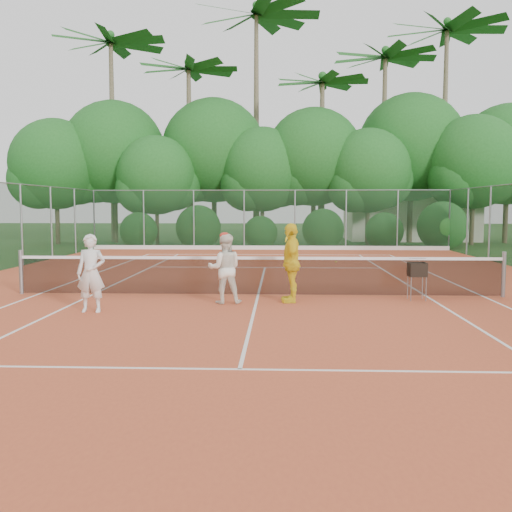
% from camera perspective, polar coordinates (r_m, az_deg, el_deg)
% --- Properties ---
extents(ground, '(120.00, 120.00, 0.00)m').
position_cam_1_polar(ground, '(14.07, 0.20, -4.04)').
color(ground, '#1F4418').
rests_on(ground, ground).
extents(clay_court, '(18.00, 36.00, 0.02)m').
position_cam_1_polar(clay_court, '(14.07, 0.20, -4.00)').
color(clay_court, '#C0512C').
rests_on(clay_court, ground).
extents(club_building, '(8.00, 5.00, 3.00)m').
position_cam_1_polar(club_building, '(38.83, 15.04, 3.78)').
color(club_building, beige).
rests_on(club_building, ground).
extents(tennis_net, '(11.97, 0.10, 1.10)m').
position_cam_1_polar(tennis_net, '(14.00, 0.21, -1.89)').
color(tennis_net, gray).
rests_on(tennis_net, clay_court).
extents(player_white, '(0.60, 0.40, 1.62)m').
position_cam_1_polar(player_white, '(12.27, -16.17, -1.66)').
color(player_white, silver).
rests_on(player_white, clay_court).
extents(player_center_grp, '(0.82, 0.67, 1.61)m').
position_cam_1_polar(player_center_grp, '(12.87, -3.14, -1.23)').
color(player_center_grp, white).
rests_on(player_center_grp, clay_court).
extents(player_yellow, '(0.50, 1.08, 1.81)m').
position_cam_1_polar(player_yellow, '(13.03, 3.53, -0.68)').
color(player_yellow, yellow).
rests_on(player_yellow, clay_court).
extents(ball_hopper, '(0.39, 0.39, 0.88)m').
position_cam_1_polar(ball_hopper, '(13.82, 15.82, -1.38)').
color(ball_hopper, gray).
rests_on(ball_hopper, clay_court).
extents(stray_ball_a, '(0.07, 0.07, 0.07)m').
position_cam_1_polar(stray_ball_a, '(25.97, -3.45, 0.22)').
color(stray_ball_a, '#E0EC36').
rests_on(stray_ball_a, clay_court).
extents(stray_ball_b, '(0.07, 0.07, 0.07)m').
position_cam_1_polar(stray_ball_b, '(23.63, 0.34, -0.24)').
color(stray_ball_b, '#BECF30').
rests_on(stray_ball_b, clay_court).
extents(stray_ball_c, '(0.07, 0.07, 0.07)m').
position_cam_1_polar(stray_ball_c, '(22.46, 7.99, -0.56)').
color(stray_ball_c, '#CAD331').
rests_on(stray_ball_c, clay_court).
extents(court_markings, '(11.03, 23.83, 0.01)m').
position_cam_1_polar(court_markings, '(14.07, 0.20, -3.95)').
color(court_markings, white).
rests_on(court_markings, clay_court).
extents(fence_back, '(18.07, 0.07, 3.00)m').
position_cam_1_polar(fence_back, '(28.90, 1.36, 3.63)').
color(fence_back, '#19381E').
rests_on(fence_back, clay_court).
extents(tropical_treeline, '(32.10, 8.49, 15.03)m').
position_cam_1_polar(tropical_treeline, '(34.24, 3.97, 9.85)').
color(tropical_treeline, brown).
rests_on(tropical_treeline, ground).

